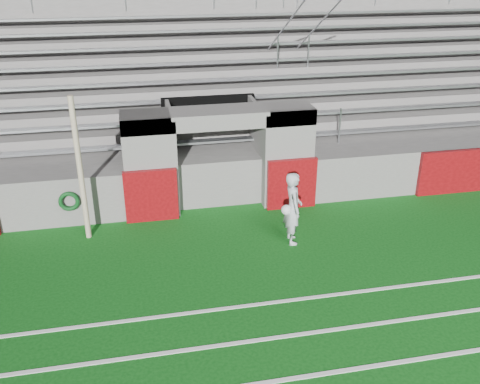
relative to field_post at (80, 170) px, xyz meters
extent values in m
plane|color=#0C4810|center=(3.33, -2.38, -1.70)|extent=(90.00, 90.00, 0.00)
cylinder|color=tan|center=(0.00, 0.00, 0.00)|extent=(0.13, 0.13, 3.40)
cube|color=white|center=(3.33, -5.38, -1.69)|extent=(28.00, 0.09, 0.01)
cube|color=white|center=(3.33, -4.38, -1.69)|extent=(28.00, 0.09, 0.01)
cube|color=white|center=(3.33, -3.38, -1.69)|extent=(28.00, 0.09, 0.01)
cube|color=#605D5B|center=(1.53, 1.12, -0.40)|extent=(1.20, 1.00, 2.60)
cube|color=#605D5B|center=(5.13, 1.12, -0.40)|extent=(1.20, 1.00, 2.60)
cube|color=black|center=(3.33, 2.82, -0.45)|extent=(2.60, 0.20, 2.50)
cube|color=#605D5B|center=(2.18, 1.72, -0.45)|extent=(0.10, 2.20, 2.50)
cube|color=#605D5B|center=(4.48, 1.72, -0.45)|extent=(0.10, 2.20, 2.50)
cube|color=#605D5B|center=(3.33, 1.12, 0.70)|extent=(4.80, 1.00, 0.40)
cube|color=#605D5B|center=(3.33, 4.97, -0.55)|extent=(26.00, 8.00, 0.20)
cube|color=#605D5B|center=(3.33, 4.97, -1.18)|extent=(26.00, 8.00, 1.05)
cube|color=#59070B|center=(1.53, 0.56, -1.03)|extent=(1.30, 0.15, 1.35)
cube|color=#59070B|center=(5.13, 0.56, -1.03)|extent=(1.30, 0.15, 1.35)
cube|color=#59070B|center=(9.83, 0.56, -1.08)|extent=(2.20, 0.15, 1.25)
cube|color=#94979C|center=(3.33, 2.04, -0.23)|extent=(23.00, 0.28, 0.06)
cube|color=#605D5B|center=(3.33, 2.89, -0.26)|extent=(24.00, 0.75, 0.38)
cube|color=#94979C|center=(3.33, 2.79, 0.15)|extent=(23.00, 0.28, 0.06)
cube|color=#605D5B|center=(3.33, 3.64, -0.07)|extent=(24.00, 0.75, 0.76)
cube|color=#94979C|center=(3.33, 3.54, 0.53)|extent=(23.00, 0.28, 0.06)
cube|color=#605D5B|center=(3.33, 4.39, 0.12)|extent=(24.00, 0.75, 1.14)
cube|color=#94979C|center=(3.33, 4.29, 0.91)|extent=(23.00, 0.28, 0.06)
cube|color=#605D5B|center=(3.33, 5.14, 0.31)|extent=(24.00, 0.75, 1.52)
cube|color=#94979C|center=(3.33, 5.04, 1.29)|extent=(23.00, 0.28, 0.06)
cube|color=#605D5B|center=(3.33, 5.89, 0.50)|extent=(24.00, 0.75, 1.90)
cube|color=#94979C|center=(3.33, 5.79, 1.67)|extent=(23.00, 0.28, 0.06)
cube|color=#605D5B|center=(3.33, 6.64, 0.69)|extent=(24.00, 0.75, 2.28)
cube|color=#94979C|center=(3.33, 6.54, 2.05)|extent=(23.00, 0.28, 0.06)
cube|color=#605D5B|center=(3.33, 7.39, 0.88)|extent=(24.00, 0.75, 2.66)
cube|color=#94979C|center=(3.33, 7.29, 2.43)|extent=(23.00, 0.28, 0.06)
cube|color=#605D5B|center=(3.33, 8.07, 0.94)|extent=(26.00, 0.60, 5.29)
cylinder|color=#A5A8AD|center=(5.83, 1.77, 0.05)|extent=(0.05, 0.05, 1.00)
cylinder|color=#A5A8AD|center=(5.83, 4.77, 1.57)|extent=(0.05, 0.05, 1.00)
cylinder|color=#A5A8AD|center=(5.83, 4.77, 2.07)|extent=(0.05, 6.02, 3.08)
cylinder|color=#A5A8AD|center=(6.83, 1.77, 0.05)|extent=(0.05, 0.05, 1.00)
cylinder|color=#A5A8AD|center=(6.83, 4.77, 1.57)|extent=(0.05, 0.05, 1.00)
cylinder|color=#A5A8AD|center=(6.83, 4.77, 2.07)|extent=(0.05, 6.02, 3.08)
imported|color=#ADB1B7|center=(4.64, -1.17, -0.84)|extent=(0.45, 0.65, 1.72)
sphere|color=white|center=(4.46, -1.25, -0.83)|extent=(0.24, 0.24, 0.24)
torus|color=#0B3911|center=(-0.41, 0.57, -0.98)|extent=(0.48, 0.09, 0.48)
torus|color=#0D4117|center=(-0.41, 0.52, -0.98)|extent=(0.49, 0.09, 0.49)
camera|label=1|loc=(1.27, -11.55, 4.53)|focal=40.00mm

